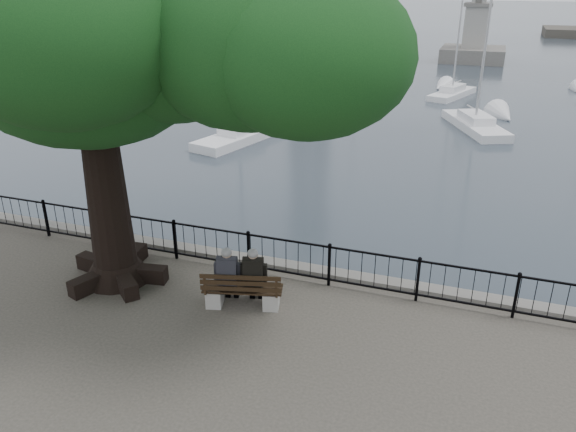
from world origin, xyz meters
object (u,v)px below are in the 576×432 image
at_px(person_right, 254,278).
at_px(lion_monument, 475,38).
at_px(tree, 123,22).
at_px(person_left, 229,277).
at_px(bench, 242,294).

xyz_separation_m(person_right, lion_monument, (2.28, 48.79, 0.51)).
bearing_deg(tree, person_left, -6.92).
xyz_separation_m(person_right, tree, (-2.69, 0.12, 5.13)).
bearing_deg(bench, lion_monument, 87.08).
xyz_separation_m(bench, person_right, (0.22, 0.16, 0.34)).
xyz_separation_m(bench, tree, (-2.47, 0.28, 5.47)).
height_order(tree, lion_monument, tree).
relative_size(person_left, lion_monument, 0.16).
height_order(bench, lion_monument, lion_monument).
height_order(person_left, tree, tree).
distance_m(person_left, person_right, 0.55).
bearing_deg(person_right, lion_monument, 87.33).
height_order(bench, person_left, person_left).
bearing_deg(tree, lion_monument, 84.17).
xyz_separation_m(bench, lion_monument, (2.50, 48.95, 0.85)).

